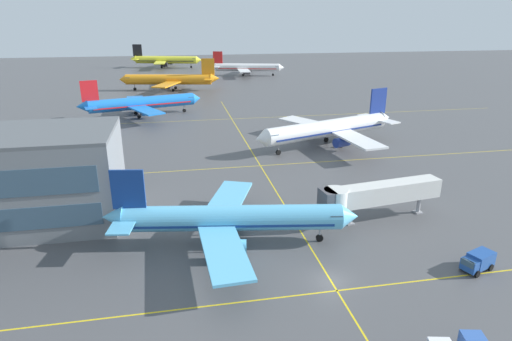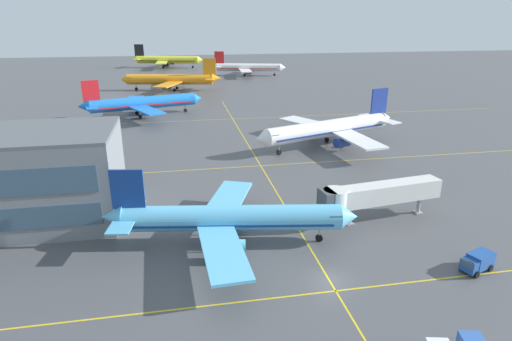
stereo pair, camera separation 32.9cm
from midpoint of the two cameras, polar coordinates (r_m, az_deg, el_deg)
The scene contains 10 objects.
ground_plane at distance 50.27m, azimuth 9.89°, elevation -14.15°, with size 600.00×600.00×0.00m, color #4C4C4F.
airliner_front_gate at distance 55.33m, azimuth -3.43°, elevation -6.35°, with size 32.76×27.95×10.20m.
airliner_second_row at distance 98.41m, azimuth 9.87°, elevation 5.51°, with size 37.03×31.70×11.85m.
airliner_third_row at distance 131.59m, azimuth -14.78°, elevation 8.64°, with size 35.61×30.33×11.22m.
airliner_far_left_stand at distance 176.44m, azimuth -11.11°, elevation 11.74°, with size 39.65×33.72×12.38m.
airliner_far_right_stand at distance 218.28m, azimuth -1.05°, elevation 13.50°, with size 36.58×31.16×11.52m.
airliner_distant_taxiway at distance 257.30m, azimuth -11.68°, elevation 14.17°, with size 40.79×34.74×12.84m.
taxiway_markings at distance 84.81m, azimuth 0.74°, elevation 0.64°, with size 165.93×137.83×0.01m.
service_truck_red_van at distance 56.79m, azimuth 27.43°, elevation -10.65°, with size 4.49×3.25×2.10m.
jet_bridge at distance 63.03m, azimuth 15.31°, elevation -3.11°, with size 18.86×5.28×5.58m.
Camera 2 is at (-15.58, -38.83, 27.82)m, focal length 30.17 mm.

